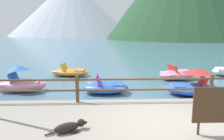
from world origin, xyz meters
TOP-DOWN VIEW (x-y plane):
  - ground_plane at (0.00, 40.00)m, footprint 200.00×200.00m
  - dock_railing at (-0.00, 1.55)m, footprint 23.92×0.12m
  - sign_board at (1.23, -0.97)m, footprint 1.18×0.07m
  - dog_resting at (-2.31, -0.68)m, footprint 1.00×0.57m
  - pedal_boat_0 at (-3.62, 7.88)m, footprint 2.65×1.55m
  - pedal_boat_2 at (-5.43, 4.44)m, footprint 2.37×1.20m
  - pedal_boat_3 at (2.95, 6.67)m, footprint 2.51×1.86m
  - pedal_boat_4 at (-1.36, 3.96)m, footprint 2.16×1.25m
  - pedal_boat_5 at (2.62, 3.51)m, footprint 2.62×1.74m
  - distant_peak at (-18.15, 110.86)m, footprint 63.10×63.10m

SIDE VIEW (x-z plane):
  - ground_plane at x=0.00m, z-range 0.00..0.00m
  - pedal_boat_0 at x=-3.62m, z-range -0.16..0.66m
  - pedal_boat_4 at x=-1.36m, z-range -0.15..0.71m
  - pedal_boat_3 at x=2.95m, z-range -0.14..0.75m
  - pedal_boat_5 at x=2.62m, z-range -0.20..1.02m
  - pedal_boat_2 at x=-5.43m, z-range -0.22..1.06m
  - dog_resting at x=-2.31m, z-range 0.39..0.65m
  - dock_railing at x=0.00m, z-range 0.51..1.46m
  - sign_board at x=1.23m, z-range 0.53..1.72m
  - distant_peak at x=-18.15m, z-range 0.00..28.71m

